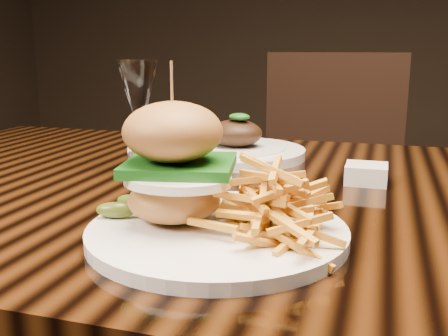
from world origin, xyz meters
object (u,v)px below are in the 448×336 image
(far_dish, at_px, (236,149))
(chair_far, at_px, (327,182))
(dining_table, at_px, (264,234))
(wine_glass, at_px, (139,90))
(burger_plate, at_px, (214,193))

(far_dish, relative_size, chair_far, 0.29)
(dining_table, bearing_deg, far_dish, 117.00)
(wine_glass, bearing_deg, burger_plate, -51.22)
(burger_plate, distance_m, chair_far, 1.16)
(wine_glass, distance_m, chair_far, 0.94)
(burger_plate, bearing_deg, dining_table, 88.51)
(wine_glass, bearing_deg, far_dish, 50.64)
(dining_table, relative_size, burger_plate, 5.31)
(dining_table, relative_size, far_dish, 5.75)
(dining_table, relative_size, wine_glass, 8.19)
(far_dish, distance_m, chair_far, 0.72)
(dining_table, distance_m, far_dish, 0.26)
(chair_far, bearing_deg, dining_table, -88.47)
(burger_plate, xyz_separation_m, far_dish, (-0.10, 0.45, -0.04))
(dining_table, height_order, far_dish, far_dish)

